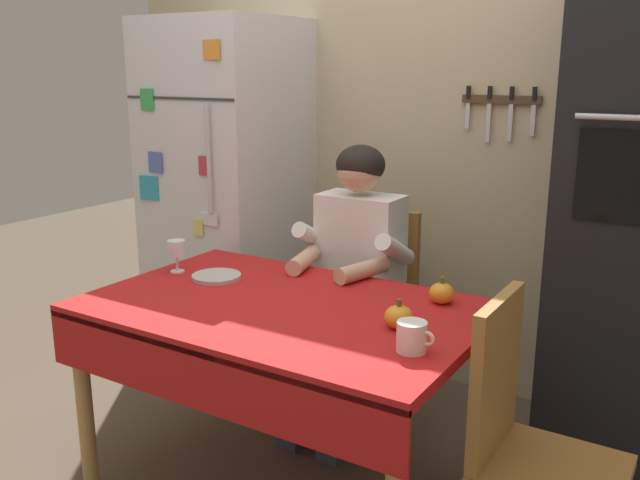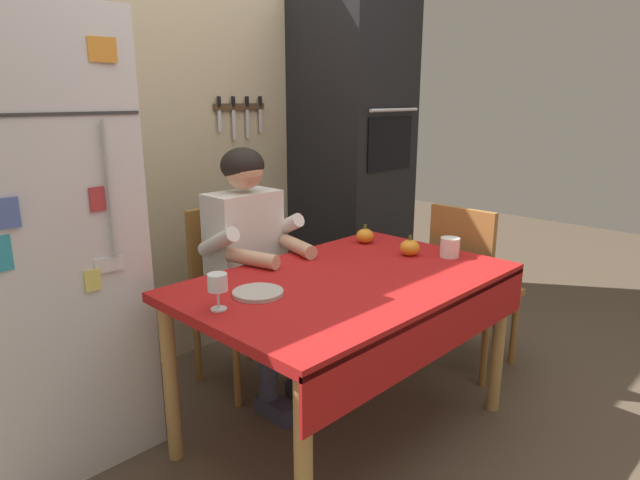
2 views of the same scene
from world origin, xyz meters
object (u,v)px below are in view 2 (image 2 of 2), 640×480
object	(u,v)px
wall_oven	(352,164)
pumpkin_large	(410,248)
seated_person	(253,253)
pumpkin_medium	(365,236)
dining_table	(352,297)
serving_tray	(258,293)
chair_right_side	(468,282)
coffee_mug	(450,247)
refrigerator	(30,245)
chair_behind_person	(232,287)
wine_glass	(218,284)

from	to	relation	value
wall_oven	pumpkin_large	size ratio (longest dim) A/B	21.37
seated_person	pumpkin_medium	distance (m)	0.59
dining_table	pumpkin_large	bearing A→B (deg)	3.43
serving_tray	chair_right_side	bearing A→B (deg)	-7.77
coffee_mug	serving_tray	world-z (taller)	coffee_mug
pumpkin_medium	wall_oven	bearing A→B (deg)	46.08
coffee_mug	pumpkin_large	size ratio (longest dim) A/B	1.21
dining_table	pumpkin_medium	size ratio (longest dim) A/B	14.35
wall_oven	pumpkin_medium	size ratio (longest dim) A/B	21.52
refrigerator	serving_tray	distance (m)	0.95
refrigerator	chair_right_side	world-z (taller)	refrigerator
dining_table	chair_behind_person	distance (m)	0.81
wine_glass	refrigerator	bearing A→B (deg)	114.71
wine_glass	pumpkin_large	xyz separation A→B (m)	(1.05, -0.08, -0.06)
chair_right_side	wine_glass	xyz separation A→B (m)	(-1.50, 0.16, 0.33)
refrigerator	coffee_mug	distance (m)	1.82
dining_table	coffee_mug	xyz separation A→B (m)	(0.57, -0.12, 0.13)
coffee_mug	serving_tray	xyz separation A→B (m)	(-0.97, 0.25, -0.04)
wine_glass	pumpkin_medium	xyz separation A→B (m)	(1.07, 0.22, -0.06)
wall_oven	dining_table	world-z (taller)	wall_oven
dining_table	seated_person	bearing A→B (deg)	94.05
refrigerator	coffee_mug	size ratio (longest dim) A/B	15.17
seated_person	coffee_mug	bearing A→B (deg)	-50.04
pumpkin_medium	serving_tray	xyz separation A→B (m)	(-0.88, -0.20, -0.03)
serving_tray	dining_table	bearing A→B (deg)	-17.85
coffee_mug	pumpkin_large	world-z (taller)	pumpkin_large
pumpkin_large	pumpkin_medium	distance (m)	0.30
chair_right_side	serving_tray	xyz separation A→B (m)	(-1.30, 0.18, 0.24)
chair_right_side	coffee_mug	bearing A→B (deg)	-167.67
refrigerator	dining_table	world-z (taller)	refrigerator
wall_oven	chair_right_side	distance (m)	1.12
wall_oven	coffee_mug	xyz separation A→B (m)	(-0.48, -1.04, -0.26)
refrigerator	chair_right_side	xyz separation A→B (m)	(1.85, -0.93, -0.39)
wall_oven	chair_behind_person	size ratio (longest dim) A/B	2.26
coffee_mug	wall_oven	bearing A→B (deg)	65.12
refrigerator	dining_table	distance (m)	1.32
wall_oven	coffee_mug	world-z (taller)	wall_oven
refrigerator	wine_glass	xyz separation A→B (m)	(0.35, -0.77, -0.06)
serving_tray	coffee_mug	bearing A→B (deg)	-14.56
chair_right_side	pumpkin_medium	size ratio (longest dim) A/B	9.53
chair_behind_person	refrigerator	bearing A→B (deg)	174.31
seated_person	serving_tray	distance (m)	0.59
dining_table	chair_behind_person	bearing A→B (deg)	93.09
wall_oven	serving_tray	size ratio (longest dim) A/B	10.71
dining_table	seated_person	size ratio (longest dim) A/B	1.12
dining_table	chair_behind_person	world-z (taller)	chair_behind_person
dining_table	serving_tray	world-z (taller)	serving_tray
wall_oven	wine_glass	bearing A→B (deg)	-153.75
serving_tray	chair_behind_person	bearing A→B (deg)	61.68
refrigerator	chair_behind_person	size ratio (longest dim) A/B	1.94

